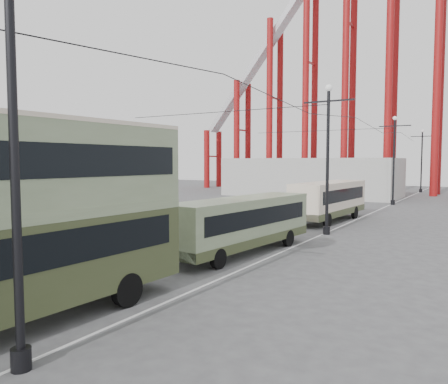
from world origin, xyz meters
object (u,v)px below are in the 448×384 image
Objects in this scene: lamp_post_near at (9,3)px; single_decker_cream at (329,199)px; pedestrian at (132,243)px; single_decker_green at (242,222)px; double_decker_bus at (10,211)px.

single_decker_cream is at bearing 93.77° from lamp_post_near.
lamp_post_near is 5.63× the size of pedestrian.
single_decker_cream is at bearing -126.44° from pedestrian.
lamp_post_near is 1.09× the size of single_decker_green.
single_decker_cream is (0.57, 25.72, -1.56)m from double_decker_bus.
pedestrian is at bearing -95.85° from single_decker_cream.
single_decker_green is 5.18× the size of pedestrian.
single_decker_green is at bearing 90.08° from double_decker_bus.
double_decker_bus is 12.07m from single_decker_green.
double_decker_bus is 5.71× the size of pedestrian.
single_decker_green is at bearing 97.70° from lamp_post_near.
double_decker_bus is (-2.36, 1.35, -4.60)m from lamp_post_near.
single_decker_green is (-1.80, 13.28, -6.30)m from lamp_post_near.
double_decker_bus reaches higher than pedestrian.
single_decker_cream reaches higher than single_decker_green.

